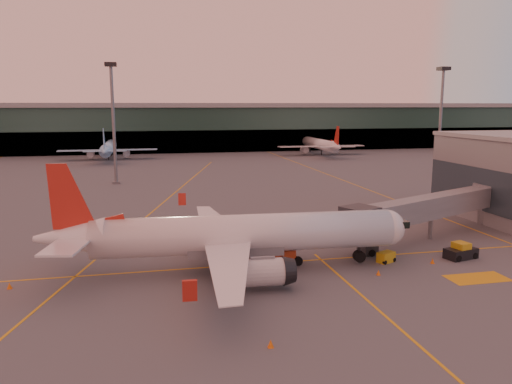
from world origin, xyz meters
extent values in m
plane|color=#4C4F54|center=(0.00, 0.00, 0.00)|extent=(600.00, 600.00, 0.00)
cube|color=orange|center=(0.00, 5.00, 0.01)|extent=(80.00, 0.25, 0.01)
cube|color=orange|center=(-10.00, 45.00, 0.01)|extent=(31.30, 115.98, 0.01)
cube|color=orange|center=(30.00, 70.00, 0.01)|extent=(0.25, 160.00, 0.01)
cube|color=orange|center=(5.00, -8.00, 0.01)|extent=(0.25, 30.00, 0.01)
cube|color=orange|center=(18.00, -4.00, 0.01)|extent=(6.00, 3.00, 0.01)
cube|color=#19382D|center=(0.00, 142.00, 8.00)|extent=(400.00, 18.00, 16.00)
cube|color=gray|center=(0.00, 142.00, 16.80)|extent=(400.00, 20.00, 1.60)
cube|color=black|center=(0.00, 133.50, 4.00)|extent=(400.00, 1.00, 8.00)
cube|color=#2D3D47|center=(33.05, 18.00, 5.00)|extent=(0.30, 21.60, 6.00)
cylinder|color=slate|center=(-20.00, 66.00, 12.50)|extent=(0.70, 0.70, 25.00)
cube|color=black|center=(-20.00, 66.00, 25.20)|extent=(2.40, 2.40, 0.80)
cube|color=slate|center=(-20.00, 66.00, 0.25)|extent=(1.60, 1.60, 0.50)
cylinder|color=slate|center=(55.00, 62.00, 12.50)|extent=(0.70, 0.70, 25.00)
cube|color=black|center=(55.00, 62.00, 25.20)|extent=(2.40, 2.40, 0.80)
cube|color=slate|center=(55.00, 62.00, 0.25)|extent=(1.60, 1.60, 0.50)
cylinder|color=white|center=(-3.80, 3.29, 3.91)|extent=(30.61, 5.60, 3.91)
sphere|color=white|center=(11.40, 2.44, 3.91)|extent=(3.83, 3.83, 3.83)
cube|color=black|center=(12.51, 2.38, 4.40)|extent=(1.90, 2.63, 0.68)
cone|color=white|center=(-20.85, 4.25, 4.20)|extent=(6.88, 4.08, 3.71)
cube|color=white|center=(-20.66, 0.89, 4.30)|extent=(4.32, 6.80, 0.20)
cylinder|color=silver|center=(-3.39, -2.68, 1.76)|extent=(4.22, 2.76, 2.54)
cylinder|color=black|center=(-6.17, 0.88, 0.88)|extent=(1.83, 1.46, 1.76)
cylinder|color=black|center=(-6.17, 0.88, 1.42)|extent=(0.35, 0.35, 1.07)
cube|color=white|center=(-20.29, 7.56, 4.30)|extent=(3.67, 6.55, 0.20)
cylinder|color=silver|center=(-2.73, 9.18, 1.76)|extent=(4.22, 2.76, 2.54)
cylinder|color=black|center=(-5.88, 5.95, 0.88)|extent=(1.83, 1.46, 1.76)
cylinder|color=black|center=(-5.88, 5.95, 1.42)|extent=(0.35, 0.35, 1.07)
cube|color=slate|center=(-4.91, 3.36, 2.64)|extent=(9.81, 3.66, 1.56)
cylinder|color=black|center=(8.43, 2.61, 0.88)|extent=(1.27, 0.85, 1.23)
cube|color=slate|center=(21.49, 10.27, 4.21)|extent=(26.10, 13.83, 2.70)
cube|color=#2D3035|center=(9.49, 5.13, 4.21)|extent=(4.51, 4.51, 3.00)
cube|color=#2D3035|center=(10.99, 6.03, 1.20)|extent=(1.60, 2.40, 2.40)
cylinder|color=black|center=(10.99, 4.93, 0.40)|extent=(0.80, 0.40, 0.80)
cylinder|color=black|center=(10.99, 7.13, 0.40)|extent=(0.80, 0.40, 0.80)
cylinder|color=slate|center=(21.49, 10.27, 1.45)|extent=(0.50, 0.50, 2.91)
cylinder|color=slate|center=(34.00, 16.00, 4.21)|extent=(4.40, 4.40, 3.00)
cylinder|color=slate|center=(34.00, 16.00, 1.45)|extent=(2.40, 2.40, 2.91)
cube|color=#C6401C|center=(-0.15, 4.75, 0.82)|extent=(3.69, 2.87, 1.65)
cube|color=silver|center=(-0.48, 4.73, 3.41)|extent=(6.54, 3.17, 3.08)
cylinder|color=black|center=(-2.04, 3.30, 0.49)|extent=(1.01, 0.45, 0.99)
cylinder|color=black|center=(1.91, 3.57, 0.49)|extent=(1.01, 0.45, 0.99)
cube|color=gold|center=(11.57, 2.65, 0.57)|extent=(2.21, 1.84, 1.14)
cylinder|color=black|center=(11.08, 1.90, 0.24)|extent=(0.53, 0.42, 0.48)
cylinder|color=black|center=(12.46, 2.54, 0.24)|extent=(0.53, 0.42, 0.48)
cube|color=black|center=(20.33, 2.14, 0.57)|extent=(3.86, 2.61, 1.14)
cube|color=gold|center=(20.33, 2.14, 1.35)|extent=(1.79, 1.95, 0.93)
cylinder|color=black|center=(19.30, 1.05, 0.36)|extent=(0.78, 0.47, 0.73)
cylinder|color=black|center=(21.73, 1.61, 0.36)|extent=(0.78, 0.47, 0.73)
cone|color=orange|center=(16.27, 1.15, 0.28)|extent=(0.44, 0.44, 0.56)
cube|color=orange|center=(16.27, 1.15, 0.02)|extent=(0.38, 0.38, 0.03)
cone|color=orange|center=(-26.22, 2.82, 0.30)|extent=(0.47, 0.47, 0.60)
cube|color=orange|center=(-26.22, 2.82, 0.02)|extent=(0.41, 0.41, 0.03)
cone|color=orange|center=(-5.32, -13.41, 0.29)|extent=(0.45, 0.45, 0.58)
cube|color=orange|center=(-5.32, -13.41, 0.02)|extent=(0.39, 0.39, 0.03)
cone|color=orange|center=(-5.96, 22.23, 0.31)|extent=(0.49, 0.49, 0.62)
cube|color=orange|center=(-5.96, 22.23, 0.02)|extent=(0.42, 0.42, 0.03)
cone|color=orange|center=(8.90, -1.06, 0.27)|extent=(0.42, 0.42, 0.54)
cube|color=orange|center=(8.90, -1.06, 0.01)|extent=(0.37, 0.37, 0.03)
camera|label=1|loc=(-13.34, -45.05, 16.77)|focal=35.00mm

